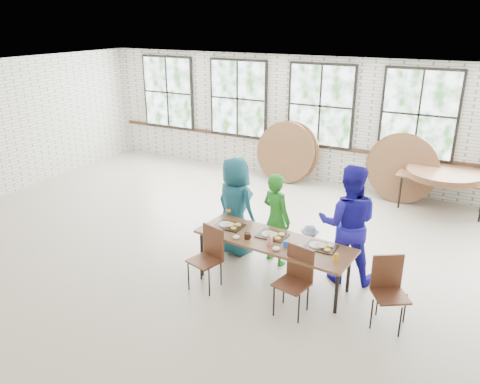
% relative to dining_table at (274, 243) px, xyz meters
% --- Properties ---
extents(room, '(12.00, 12.00, 12.00)m').
position_rel_dining_table_xyz_m(room, '(-1.00, 4.85, 1.14)').
color(room, beige).
rests_on(room, ground).
extents(dining_table, '(2.46, 1.02, 0.74)m').
position_rel_dining_table_xyz_m(dining_table, '(0.00, 0.00, 0.00)').
color(dining_table, brown).
rests_on(dining_table, ground).
extents(chair_near_left, '(0.51, 0.50, 0.95)m').
position_rel_dining_table_xyz_m(chair_near_left, '(-0.82, -0.50, -0.13)').
color(chair_near_left, '#502B1A').
rests_on(chair_near_left, ground).
extents(chair_near_right, '(0.50, 0.48, 0.95)m').
position_rel_dining_table_xyz_m(chair_near_right, '(0.56, -0.49, -0.13)').
color(chair_near_right, '#502B1A').
rests_on(chair_near_right, ground).
extents(chair_spare, '(0.57, 0.57, 0.95)m').
position_rel_dining_table_xyz_m(chair_spare, '(1.72, -0.17, -0.13)').
color(chair_spare, '#502B1A').
rests_on(chair_spare, ground).
extents(adult_teal, '(0.96, 0.78, 1.70)m').
position_rel_dining_table_xyz_m(adult_teal, '(-1.00, 0.65, 0.16)').
color(adult_teal, navy).
rests_on(adult_teal, ground).
extents(adult_green, '(0.66, 0.55, 1.55)m').
position_rel_dining_table_xyz_m(adult_green, '(-0.25, 0.65, 0.08)').
color(adult_green, '#247C21').
rests_on(adult_green, ground).
extents(toddler, '(0.57, 0.45, 0.78)m').
position_rel_dining_table_xyz_m(toddler, '(0.34, 0.65, -0.30)').
color(toddler, '#172848').
rests_on(toddler, ground).
extents(adult_blue, '(1.05, 0.91, 1.86)m').
position_rel_dining_table_xyz_m(adult_blue, '(0.92, 0.65, 0.24)').
color(adult_blue, '#1C169F').
rests_on(adult_blue, ground).
extents(storage_table, '(1.82, 0.79, 0.74)m').
position_rel_dining_table_xyz_m(storage_table, '(1.92, 4.30, -0.00)').
color(storage_table, brown).
rests_on(storage_table, ground).
extents(tabletop_clutter, '(2.07, 0.61, 0.11)m').
position_rel_dining_table_xyz_m(tabletop_clutter, '(0.07, -0.04, 0.08)').
color(tabletop_clutter, black).
rests_on(tabletop_clutter, dining_table).
extents(round_tops_stacked, '(1.50, 1.50, 0.13)m').
position_rel_dining_table_xyz_m(round_tops_stacked, '(1.92, 4.30, 0.12)').
color(round_tops_stacked, brown).
rests_on(round_tops_stacked, storage_table).
extents(round_tops_leaning, '(4.27, 0.46, 1.48)m').
position_rel_dining_table_xyz_m(round_tops_leaning, '(-0.31, 4.52, 0.05)').
color(round_tops_leaning, brown).
rests_on(round_tops_leaning, ground).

